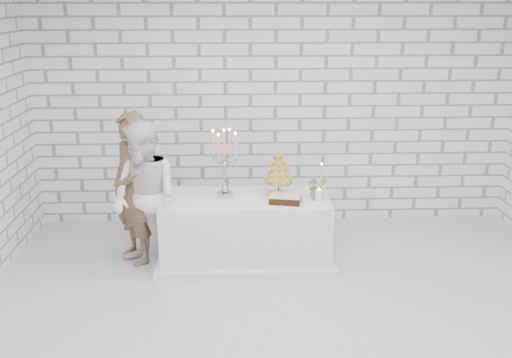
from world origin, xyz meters
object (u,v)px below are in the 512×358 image
cake_table (245,230)px  croquembouche (279,173)px  groom (133,189)px  bride (145,198)px  candelabra (224,163)px

cake_table → croquembouche: bearing=10.0°
croquembouche → groom: bearing=179.2°
groom → bride: size_ratio=1.03×
bride → candelabra: bride is taller
cake_table → bride: size_ratio=1.11×
bride → croquembouche: bride is taller
groom → bride: bearing=-2.6°
groom → candelabra: 1.04m
groom → croquembouche: groom is taller
cake_table → croquembouche: croquembouche is taller
bride → candelabra: bearing=55.1°
cake_table → croquembouche: size_ratio=3.69×
cake_table → candelabra: size_ratio=2.42×
bride → croquembouche: 1.44m
groom → candelabra: bearing=48.9°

